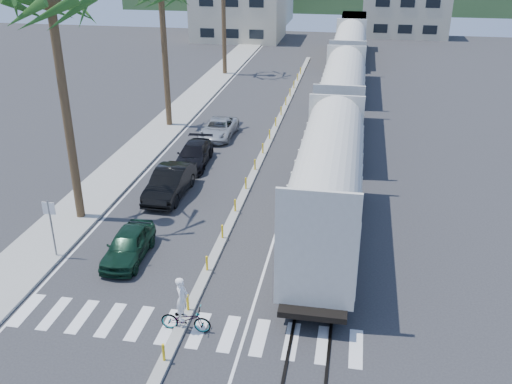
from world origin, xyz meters
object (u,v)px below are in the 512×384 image
car_lead (128,245)px  car_second (170,183)px  street_sign (51,221)px  cyclist (185,314)px

car_lead → car_second: car_second is taller
street_sign → car_lead: (3.39, 0.58, -1.26)m
car_lead → cyclist: 6.21m
car_second → street_sign: bearing=-111.4°
car_lead → car_second: bearing=89.7°
car_lead → cyclist: cyclist is taller
street_sign → car_lead: size_ratio=0.71×
street_sign → car_second: 8.26m
street_sign → car_second: bearing=67.4°
street_sign → cyclist: bearing=-28.4°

